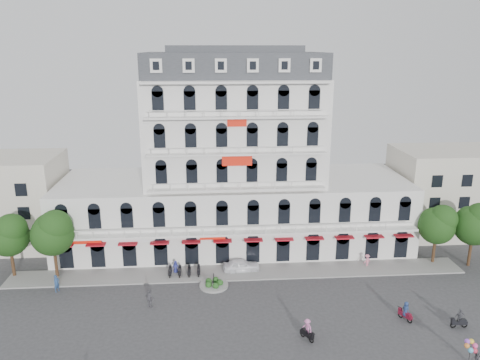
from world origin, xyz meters
name	(u,v)px	position (x,y,z in m)	size (l,w,h in m)	color
ground	(245,315)	(0.00, 0.00, 0.00)	(120.00, 120.00, 0.00)	#38383A
sidewalk	(239,272)	(0.00, 9.00, 0.08)	(53.00, 4.00, 0.16)	gray
main_building	(234,172)	(0.00, 18.00, 9.96)	(45.00, 15.00, 25.80)	silver
flank_building_west	(7,201)	(-30.00, 20.00, 6.00)	(14.00, 10.00, 12.00)	beige
flank_building_east	(445,191)	(30.00, 20.00, 6.00)	(14.00, 10.00, 12.00)	beige
traffic_island	(214,284)	(-3.00, 6.00, 0.26)	(3.20, 3.20, 1.60)	gray
parked_scooter_row	(185,276)	(-6.35, 8.80, 0.00)	(4.40, 1.80, 1.10)	black
tree_west_outer	(9,234)	(-25.95, 9.98, 5.35)	(4.50, 4.48, 7.76)	#382314
tree_west_inner	(53,231)	(-20.95, 9.48, 5.68)	(4.76, 4.76, 8.25)	#382314
tree_east_inner	(438,223)	(24.05, 9.98, 5.21)	(4.40, 4.37, 7.57)	#382314
tree_east_outer	(475,223)	(28.05, 8.98, 5.55)	(4.65, 4.65, 8.05)	#382314
parked_car	(241,265)	(0.33, 9.50, 0.74)	(1.74, 4.33, 1.47)	white
rider_east	(406,311)	(15.43, -1.99, 0.97)	(1.00, 1.56, 2.00)	maroon
rider_northeast	(460,319)	(20.00, -3.60, 0.96)	(1.70, 0.40, 2.00)	black
rider_center	(307,329)	(5.25, -4.42, 1.11)	(1.11, 1.49, 2.11)	black
pedestrian_left	(176,267)	(-7.40, 9.50, 0.78)	(0.76, 0.50, 1.56)	navy
pedestrian_mid	(150,298)	(-9.59, 2.27, 0.94)	(1.10, 0.46, 1.88)	slate
pedestrian_right	(367,261)	(15.54, 9.50, 0.82)	(1.05, 0.61, 1.63)	pink
pedestrian_far	(57,283)	(-20.00, 6.14, 0.96)	(0.70, 0.46, 1.93)	navy
balloon_vendor	(474,355)	(18.10, -9.27, 1.27)	(1.46, 1.34, 2.45)	#5A5860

